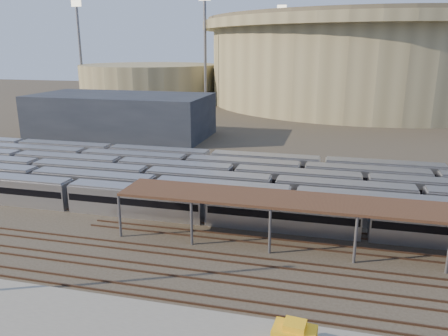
% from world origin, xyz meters
% --- Properties ---
extents(ground, '(420.00, 420.00, 0.00)m').
position_xyz_m(ground, '(0.00, 0.00, 0.00)').
color(ground, '#383026').
rests_on(ground, ground).
extents(apron, '(50.00, 9.00, 0.20)m').
position_xyz_m(apron, '(-5.00, -15.00, 0.10)').
color(apron, gray).
rests_on(apron, ground).
extents(subway_trains, '(127.70, 23.90, 3.60)m').
position_xyz_m(subway_trains, '(-2.17, 18.50, 1.80)').
color(subway_trains, '#A9AAAE').
rests_on(subway_trains, ground).
extents(inspection_shed, '(60.30, 6.00, 5.30)m').
position_xyz_m(inspection_shed, '(22.00, 4.00, 4.98)').
color(inspection_shed, slate).
rests_on(inspection_shed, ground).
extents(empty_tracks, '(170.00, 9.62, 0.18)m').
position_xyz_m(empty_tracks, '(0.00, -5.00, 0.09)').
color(empty_tracks, '#4C3323').
rests_on(empty_tracks, ground).
extents(stadium, '(124.00, 124.00, 32.50)m').
position_xyz_m(stadium, '(25.00, 140.00, 16.47)').
color(stadium, '#978D66').
rests_on(stadium, ground).
extents(secondary_arena, '(56.00, 56.00, 14.00)m').
position_xyz_m(secondary_arena, '(-60.00, 130.00, 7.00)').
color(secondary_arena, '#978D66').
rests_on(secondary_arena, ground).
extents(service_building, '(42.00, 20.00, 10.00)m').
position_xyz_m(service_building, '(-35.00, 55.00, 5.00)').
color(service_building, '#1E232D').
rests_on(service_building, ground).
extents(floodlight_0, '(4.00, 1.00, 38.40)m').
position_xyz_m(floodlight_0, '(-30.00, 110.00, 20.65)').
color(floodlight_0, slate).
rests_on(floodlight_0, ground).
extents(floodlight_1, '(4.00, 1.00, 38.40)m').
position_xyz_m(floodlight_1, '(-85.00, 120.00, 20.65)').
color(floodlight_1, slate).
rests_on(floodlight_1, ground).
extents(floodlight_3, '(4.00, 1.00, 38.40)m').
position_xyz_m(floodlight_3, '(-10.00, 160.00, 20.65)').
color(floodlight_3, slate).
rests_on(floodlight_3, ground).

